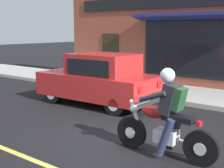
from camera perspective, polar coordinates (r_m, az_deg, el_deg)
The scene contains 6 objects.
ground_plane at distance 6.54m, azimuth 2.82°, elevation -10.43°, with size 80.00×80.00×0.00m, color black.
sidewalk_curb at distance 12.03m, azimuth 4.47°, elevation -0.68°, with size 2.60×22.00×0.14m, color #ADAAA3.
storefront_building at distance 12.85m, azimuth 10.64°, elevation 8.99°, with size 1.25×10.29×4.20m.
motorcycle_with_rider at distance 5.68m, azimuth 9.73°, elevation -6.55°, with size 0.56×2.02×1.62m.
car_hatchback at distance 9.49m, azimuth -2.47°, elevation 0.75°, with size 1.75×3.83×1.57m.
fire_hydrant at distance 11.78m, azimuth -1.91°, elevation 1.58°, with size 0.36×0.24×0.88m.
Camera 1 is at (-5.02, -3.53, 2.27)m, focal length 50.00 mm.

